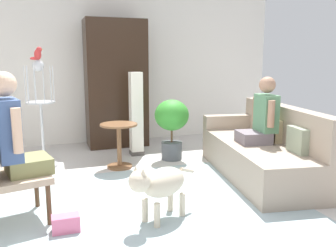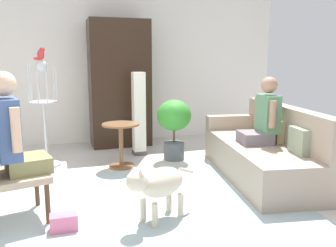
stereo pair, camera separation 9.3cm
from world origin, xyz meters
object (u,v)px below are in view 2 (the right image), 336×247
(couch, at_px, (264,152))
(person_on_couch, at_px, (264,117))
(column_lamp, at_px, (139,114))
(armoire_cabinet, at_px, (119,84))
(handbag, at_px, (64,222))
(person_on_armchair, at_px, (13,133))
(parrot, at_px, (41,54))
(dog, at_px, (158,183))
(potted_plant, at_px, (174,121))
(bird_cage_stand, at_px, (44,115))
(round_end_table, at_px, (121,141))

(couch, bearing_deg, person_on_couch, -156.89)
(column_lamp, distance_m, armoire_cabinet, 0.86)
(handbag, bearing_deg, person_on_armchair, 137.22)
(parrot, bearing_deg, person_on_couch, -27.06)
(person_on_couch, xyz_separation_m, armoire_cabinet, (-1.37, 2.24, 0.29))
(parrot, bearing_deg, handbag, -85.16)
(person_on_armchair, distance_m, handbag, 0.90)
(person_on_armchair, relative_size, dog, 1.25)
(dog, height_order, armoire_cabinet, armoire_cabinet)
(couch, relative_size, person_on_couch, 2.73)
(parrot, distance_m, handbag, 2.50)
(parrot, relative_size, potted_plant, 0.19)
(dog, height_order, handbag, dog)
(person_on_armchair, distance_m, column_lamp, 2.44)
(couch, bearing_deg, person_on_armchair, -172.07)
(person_on_couch, height_order, bird_cage_stand, bird_cage_stand)
(couch, relative_size, parrot, 12.96)
(couch, bearing_deg, parrot, 153.66)
(person_on_armchair, bearing_deg, round_end_table, 47.86)
(round_end_table, relative_size, bird_cage_stand, 0.42)
(dog, bearing_deg, column_lamp, 81.31)
(person_on_armchair, height_order, potted_plant, person_on_armchair)
(round_end_table, distance_m, dog, 1.71)
(round_end_table, xyz_separation_m, column_lamp, (0.38, 0.58, 0.25))
(person_on_armchair, distance_m, armoire_cabinet, 2.97)
(couch, relative_size, bird_cage_stand, 1.53)
(column_lamp, relative_size, armoire_cabinet, 0.60)
(potted_plant, bearing_deg, parrot, 172.88)
(couch, bearing_deg, dog, -153.37)
(person_on_couch, height_order, parrot, parrot)
(couch, xyz_separation_m, parrot, (-2.59, 1.28, 1.21))
(handbag, bearing_deg, parrot, 94.84)
(round_end_table, xyz_separation_m, armoire_cabinet, (0.22, 1.31, 0.67))
(handbag, bearing_deg, couch, 17.15)
(round_end_table, xyz_separation_m, handbag, (-0.79, -1.65, -0.30))
(bird_cage_stand, bearing_deg, round_end_table, -21.32)
(person_on_armchair, xyz_separation_m, round_end_table, (1.17, 1.30, -0.44))
(person_on_couch, bearing_deg, parrot, 152.94)
(couch, relative_size, armoire_cabinet, 1.06)
(dog, bearing_deg, person_on_couch, 26.73)
(couch, xyz_separation_m, dog, (-1.60, -0.80, 0.04))
(parrot, bearing_deg, couch, -26.34)
(bird_cage_stand, relative_size, potted_plant, 1.64)
(dog, bearing_deg, bird_cage_stand, 115.55)
(person_on_armchair, bearing_deg, parrot, 82.74)
(person_on_couch, relative_size, person_on_armchair, 0.89)
(bird_cage_stand, xyz_separation_m, parrot, (0.01, -0.00, 0.81))
(person_on_couch, distance_m, person_on_armchair, 2.79)
(dog, relative_size, parrot, 4.24)
(armoire_cabinet, bearing_deg, couch, -57.57)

